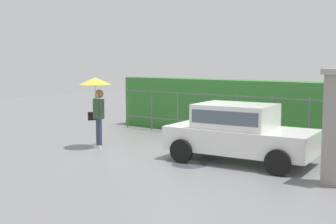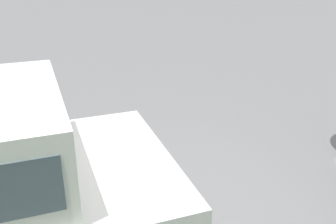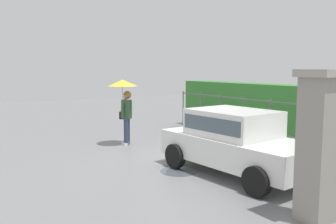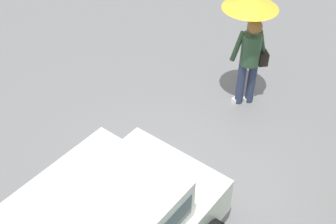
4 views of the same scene
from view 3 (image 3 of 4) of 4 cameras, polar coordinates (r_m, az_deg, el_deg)
The scene contains 7 objects.
ground_plane at distance 9.88m, azimuth 3.13°, elevation -7.36°, with size 40.00×40.00×0.00m, color slate.
car at distance 8.50m, azimuth 10.62°, elevation -4.26°, with size 3.85×2.10×1.48m.
pedestrian at distance 11.48m, azimuth -6.90°, elevation 2.28°, with size 0.93×0.93×2.08m.
gate_pillar at distance 6.15m, azimuth 22.53°, elevation -4.81°, with size 0.60×0.60×2.42m.
fence_section at distance 11.19m, azimuth 18.02°, elevation -1.70°, with size 10.62×0.05×1.50m.
hedge_row at distance 11.90m, azimuth 20.87°, elevation -0.71°, with size 11.57×0.90×1.90m, color #387F33.
puddle_near at distance 8.70m, azimuth 1.77°, elevation -9.32°, with size 0.90×0.90×0.00m, color #4C545B.
Camera 3 is at (7.79, -5.57, 2.43)m, focal length 38.65 mm.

